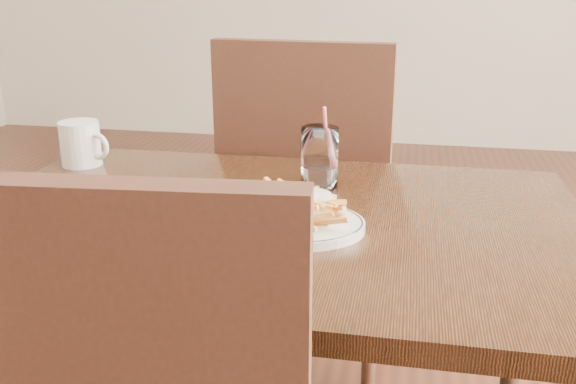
% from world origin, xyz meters
% --- Properties ---
extents(table, '(1.20, 0.80, 0.75)m').
position_xyz_m(table, '(0.00, 0.00, 0.67)').
color(table, black).
rests_on(table, ground).
extents(chair_far, '(0.50, 0.50, 1.03)m').
position_xyz_m(chair_far, '(-0.02, 0.61, 0.58)').
color(chair_far, '#331911').
rests_on(chair_far, ground).
extents(fries_plate, '(0.30, 0.26, 0.02)m').
position_xyz_m(fries_plate, '(0.05, -0.06, 0.76)').
color(fries_plate, white).
rests_on(fries_plate, table).
extents(loaded_fries, '(0.26, 0.23, 0.07)m').
position_xyz_m(loaded_fries, '(0.05, -0.06, 0.80)').
color(loaded_fries, gold).
rests_on(loaded_fries, fries_plate).
extents(napkin, '(0.22, 0.16, 0.01)m').
position_xyz_m(napkin, '(-0.24, -0.04, 0.75)').
color(napkin, white).
rests_on(napkin, table).
extents(cutlery, '(0.16, 0.05, 0.01)m').
position_xyz_m(cutlery, '(-0.24, -0.04, 0.76)').
color(cutlery, silver).
rests_on(cutlery, napkin).
extents(water_glass, '(0.08, 0.08, 0.18)m').
position_xyz_m(water_glass, '(0.07, 0.19, 0.81)').
color(water_glass, white).
rests_on(water_glass, table).
extents(coffee_mug, '(0.13, 0.10, 0.11)m').
position_xyz_m(coffee_mug, '(-0.52, 0.25, 0.80)').
color(coffee_mug, white).
rests_on(coffee_mug, table).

